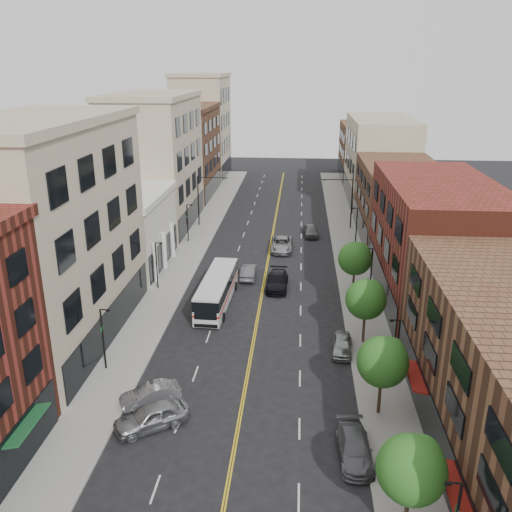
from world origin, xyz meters
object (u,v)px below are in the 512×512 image
(car_angle_b, at_px, (150,394))
(car_parked_far, at_px, (342,345))
(city_bus, at_px, (217,289))
(car_lane_c, at_px, (311,231))
(car_lane_b, at_px, (282,244))
(car_lane_behind, at_px, (249,272))
(car_parked_mid, at_px, (354,448))
(car_lane_a, at_px, (277,281))
(car_angle_a, at_px, (151,417))

(car_angle_b, height_order, car_parked_far, car_angle_b)
(city_bus, distance_m, car_lane_c, 25.28)
(city_bus, distance_m, car_lane_b, 17.95)
(city_bus, bearing_deg, car_lane_behind, 73.41)
(car_angle_b, height_order, car_parked_mid, car_parked_mid)
(car_lane_a, bearing_deg, city_bus, -140.44)
(city_bus, height_order, car_angle_a, city_bus)
(car_parked_far, bearing_deg, car_lane_b, 107.55)
(car_lane_b, bearing_deg, car_lane_a, -90.53)
(car_parked_mid, bearing_deg, car_lane_b, 95.43)
(car_lane_b, bearing_deg, car_parked_mid, -81.92)
(car_lane_a, bearing_deg, car_angle_b, -109.31)
(city_bus, bearing_deg, car_lane_b, 73.34)
(car_lane_c, bearing_deg, car_parked_far, -90.92)
(car_lane_behind, bearing_deg, car_angle_a, 81.52)
(car_lane_behind, xyz_separation_m, car_lane_a, (3.30, -2.66, 0.05))
(city_bus, height_order, car_lane_b, city_bus)
(city_bus, xyz_separation_m, car_angle_b, (-2.17, -16.77, -0.99))
(car_lane_a, height_order, car_lane_c, car_lane_a)
(car_parked_far, relative_size, car_lane_b, 0.68)
(car_lane_a, xyz_separation_m, car_lane_b, (0.00, 12.44, 0.03))
(car_angle_b, distance_m, car_lane_c, 41.84)
(car_angle_b, distance_m, car_lane_a, 22.74)
(car_parked_mid, height_order, car_lane_behind, car_lane_behind)
(car_angle_b, bearing_deg, car_lane_behind, 139.23)
(car_angle_b, bearing_deg, car_parked_far, 90.84)
(city_bus, relative_size, car_lane_behind, 2.53)
(car_angle_b, bearing_deg, car_lane_b, 136.92)
(car_lane_a, bearing_deg, car_lane_c, 79.69)
(car_lane_behind, relative_size, car_lane_a, 0.82)
(car_angle_b, distance_m, car_lane_behind, 24.42)
(car_parked_far, distance_m, car_lane_b, 26.22)
(car_angle_a, xyz_separation_m, car_lane_behind, (3.80, 26.66, -0.09))
(car_lane_behind, distance_m, car_lane_c, 17.68)
(city_bus, xyz_separation_m, car_parked_mid, (11.51, -21.26, -0.97))
(city_bus, bearing_deg, car_parked_mid, -59.64)
(car_lane_a, relative_size, car_lane_b, 0.93)
(car_parked_far, height_order, car_lane_behind, car_lane_behind)
(car_parked_far, height_order, car_lane_a, car_lane_a)
(car_angle_b, relative_size, car_parked_mid, 0.86)
(car_parked_mid, bearing_deg, car_lane_behind, 104.53)
(car_lane_c, bearing_deg, car_parked_mid, -92.14)
(car_angle_a, relative_size, car_lane_behind, 1.09)
(car_angle_a, relative_size, car_lane_a, 0.89)
(car_angle_a, xyz_separation_m, car_parked_far, (13.00, 10.89, -0.15))
(car_lane_a, bearing_deg, car_lane_b, 91.00)
(car_lane_behind, height_order, car_lane_c, car_lane_c)
(car_parked_mid, relative_size, car_parked_far, 1.21)
(car_angle_a, xyz_separation_m, car_lane_b, (7.10, 36.44, -0.01))
(car_angle_b, relative_size, car_lane_a, 0.76)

